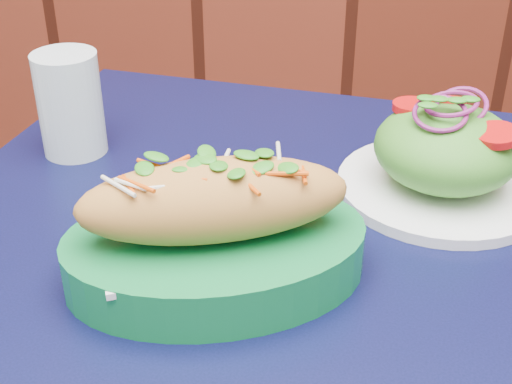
# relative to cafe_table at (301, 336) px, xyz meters

# --- Properties ---
(cafe_table) EXTENTS (0.92, 0.92, 0.75)m
(cafe_table) POSITION_rel_cafe_table_xyz_m (0.00, 0.00, 0.00)
(cafe_table) COLOR black
(cafe_table) RESTS_ON ground
(banh_mi_basket) EXTENTS (0.30, 0.24, 0.12)m
(banh_mi_basket) POSITION_rel_cafe_table_xyz_m (-0.08, -0.03, 0.14)
(banh_mi_basket) COLOR #107437
(banh_mi_basket) RESTS_ON cafe_table
(salad_plate) EXTENTS (0.22, 0.22, 0.11)m
(salad_plate) POSITION_rel_cafe_table_xyz_m (0.14, 0.14, 0.13)
(salad_plate) COLOR white
(salad_plate) RESTS_ON cafe_table
(water_glass) EXTENTS (0.07, 0.07, 0.12)m
(water_glass) POSITION_rel_cafe_table_xyz_m (-0.28, 0.20, 0.15)
(water_glass) COLOR silver
(water_glass) RESTS_ON cafe_table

